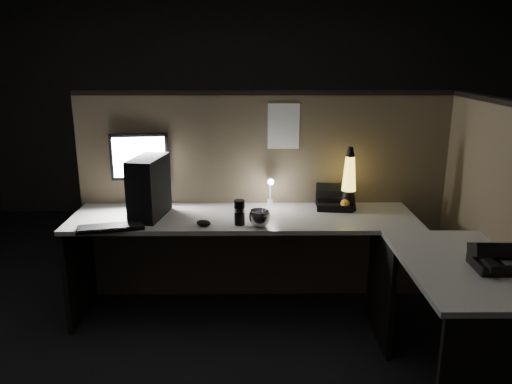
{
  "coord_description": "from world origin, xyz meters",
  "views": [
    {
      "loc": [
        -0.09,
        -2.57,
        1.78
      ],
      "look_at": [
        -0.07,
        0.35,
        0.96
      ],
      "focal_mm": 35.0,
      "sensor_mm": 36.0,
      "label": 1
    }
  ],
  "objects_px": {
    "pc_tower": "(149,187)",
    "lava_lamp": "(349,184)",
    "desk_phone": "(496,258)",
    "keyboard": "(111,228)",
    "monitor": "(140,163)"
  },
  "relations": [
    {
      "from": "monitor",
      "to": "lava_lamp",
      "type": "xyz_separation_m",
      "value": [
        1.45,
        -0.12,
        -0.13
      ]
    },
    {
      "from": "pc_tower",
      "to": "desk_phone",
      "type": "xyz_separation_m",
      "value": [
        1.91,
        -0.85,
        -0.15
      ]
    },
    {
      "from": "pc_tower",
      "to": "monitor",
      "type": "height_order",
      "value": "monitor"
    },
    {
      "from": "keyboard",
      "to": "desk_phone",
      "type": "distance_m",
      "value": 2.18
    },
    {
      "from": "monitor",
      "to": "keyboard",
      "type": "bearing_deg",
      "value": -107.49
    },
    {
      "from": "keyboard",
      "to": "lava_lamp",
      "type": "bearing_deg",
      "value": 0.62
    },
    {
      "from": "lava_lamp",
      "to": "desk_phone",
      "type": "height_order",
      "value": "lava_lamp"
    },
    {
      "from": "monitor",
      "to": "pc_tower",
      "type": "bearing_deg",
      "value": -74.83
    },
    {
      "from": "pc_tower",
      "to": "keyboard",
      "type": "relative_size",
      "value": 0.99
    },
    {
      "from": "pc_tower",
      "to": "desk_phone",
      "type": "bearing_deg",
      "value": -14.58
    },
    {
      "from": "keyboard",
      "to": "monitor",
      "type": "bearing_deg",
      "value": 66.73
    },
    {
      "from": "keyboard",
      "to": "lava_lamp",
      "type": "xyz_separation_m",
      "value": [
        1.54,
        0.39,
        0.17
      ]
    },
    {
      "from": "lava_lamp",
      "to": "keyboard",
      "type": "bearing_deg",
      "value": -165.89
    },
    {
      "from": "pc_tower",
      "to": "lava_lamp",
      "type": "relative_size",
      "value": 0.91
    },
    {
      "from": "pc_tower",
      "to": "desk_phone",
      "type": "relative_size",
      "value": 1.58
    }
  ]
}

